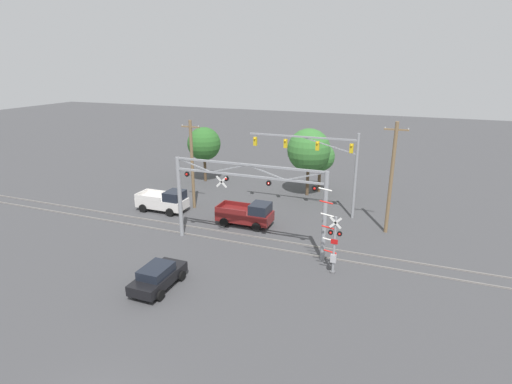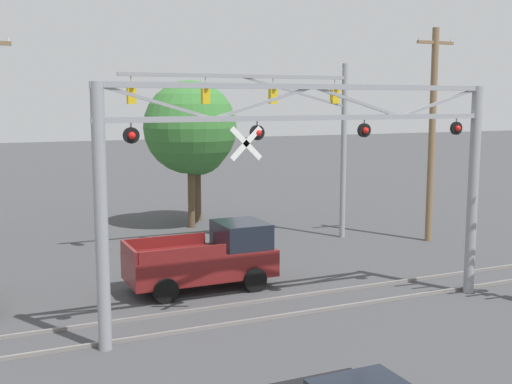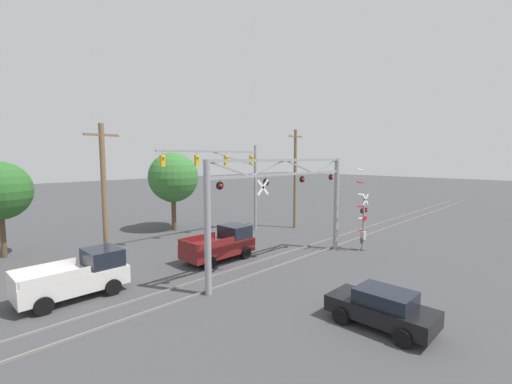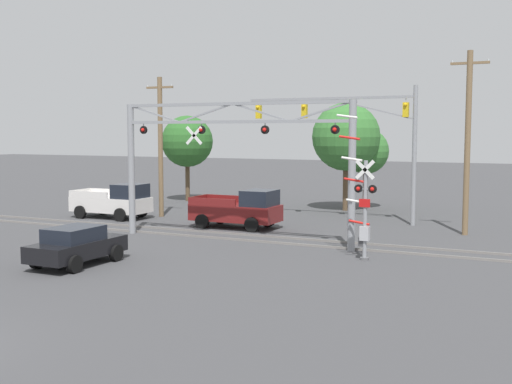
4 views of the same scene
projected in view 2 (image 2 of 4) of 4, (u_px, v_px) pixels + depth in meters
rail_track_near at (305, 312)px, 17.89m from camera, size 80.00×0.08×0.10m
rail_track_far at (282, 298)px, 19.18m from camera, size 80.00×0.08×0.10m
crossing_gantry at (312, 173)px, 17.07m from camera, size 11.53×0.32×6.34m
traffic_signal_span at (293, 119)px, 26.31m from camera, size 9.77×0.39×7.47m
pickup_truck_lead at (208, 258)px, 20.32m from camera, size 4.62×2.23×2.04m
utility_pole_right at (432, 133)px, 26.70m from camera, size 1.80×0.28×8.87m
background_tree_far_left_verge at (190, 128)px, 29.57m from camera, size 4.31×4.31×6.86m
background_tree_far_right_verge at (197, 146)px, 31.46m from camera, size 2.97×2.97×5.24m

